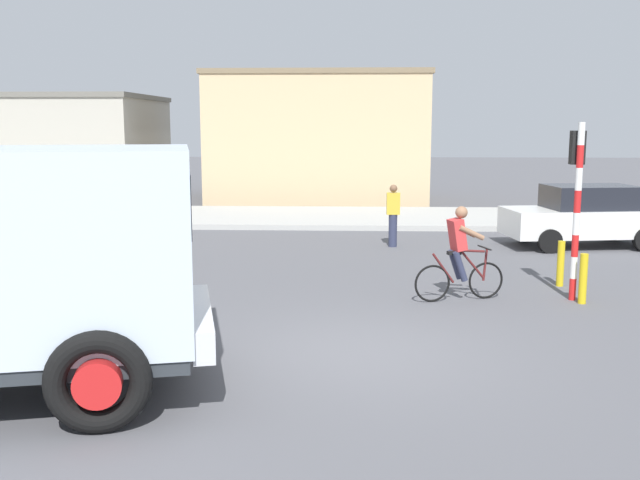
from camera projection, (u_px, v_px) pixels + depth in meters
name	position (u px, v px, depth m)	size (l,w,h in m)	color
ground_plane	(354.00, 354.00, 10.06)	(120.00, 120.00, 0.00)	#56565B
sidewalk_far	(353.00, 217.00, 24.05)	(80.00, 5.00, 0.16)	#ADADA8
cyclist	(460.00, 254.00, 12.96)	(1.67, 0.65, 1.72)	black
traffic_light_pole	(577.00, 186.00, 12.88)	(0.24, 0.43, 3.20)	red
car_red_near	(585.00, 216.00, 18.70)	(4.20, 2.29, 1.60)	white
pedestrian_near_kerb	(393.00, 214.00, 18.68)	(0.34, 0.22, 1.62)	#2D334C
bollard_near	(583.00, 279.00, 12.80)	(0.14, 0.14, 0.90)	gold
bollard_far	(561.00, 264.00, 14.18)	(0.14, 0.14, 0.90)	gold
building_corner_left	(69.00, 147.00, 31.11)	(7.23, 7.19, 4.37)	#B2AD9E
building_mid_block	(318.00, 137.00, 30.00)	(8.96, 5.38, 5.25)	#D1B284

